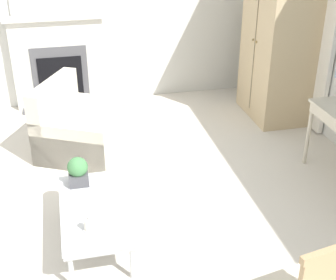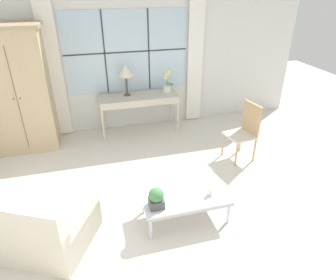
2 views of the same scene
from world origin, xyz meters
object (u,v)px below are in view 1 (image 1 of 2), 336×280
Objects in this scene: armchair_upholstered at (81,130)px; potted_plant_small at (78,171)px; pillar_candle at (88,225)px; fireplace at (58,55)px; armoire at (280,36)px; coffee_table at (95,211)px.

armchair_upholstered is 1.32m from potted_plant_small.
armchair_upholstered is 10.35× the size of pillar_candle.
fireplace reaches higher than pillar_candle.
armoire is 1.95× the size of coffee_table.
pillar_candle is (0.70, 0.03, -0.08)m from potted_plant_small.
potted_plant_small is 0.70m from pillar_candle.
fireplace is 1.52m from armchair_upholstered.
armchair_upholstered is at bearing -179.74° from coffee_table.
armchair_upholstered is at bearing 175.86° from potted_plant_small.
pillar_candle reaches higher than coffee_table.
armoire is 8.22× the size of potted_plant_small.
coffee_table is 0.44m from potted_plant_small.
armoire is at bearing 70.71° from fireplace.
armoire is at bearing 123.08° from potted_plant_small.
armoire reaches higher than pillar_candle.
fireplace is 2.74m from potted_plant_small.
potted_plant_small is (2.73, 0.08, -0.25)m from fireplace.
pillar_candle is at bearing 1.86° from fireplace.
armoire is 3.46m from coffee_table.
armoire is at bearing 100.01° from armchair_upholstered.
fireplace is 3.16m from coffee_table.
potted_plant_small is (1.30, -0.09, 0.23)m from armchair_upholstered.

